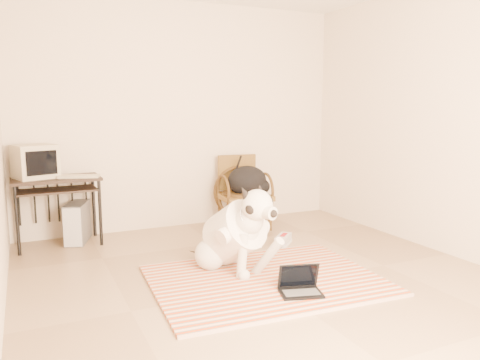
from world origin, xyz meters
TOP-DOWN VIEW (x-y plane):
  - floor at (0.00, 0.00)m, footprint 4.50×4.50m
  - wall_back at (0.00, 2.25)m, footprint 4.50×0.00m
  - wall_right at (2.00, 0.00)m, footprint 0.00×4.50m
  - rug at (-0.01, 0.11)m, footprint 1.97×1.55m
  - dog at (-0.15, 0.44)m, footprint 0.63×1.08m
  - laptop at (0.09, -0.26)m, footprint 0.37×0.31m
  - computer_desk at (-1.51, 1.96)m, footprint 0.89×0.51m
  - crt_monitor at (-1.70, 2.04)m, footprint 0.49×0.47m
  - desk_keyboard at (-1.29, 1.89)m, footprint 0.44×0.27m
  - pc_tower at (-1.32, 2.02)m, footprint 0.33×0.50m
  - rattan_chair at (0.60, 1.86)m, footprint 0.61×0.59m
  - backpack at (0.65, 1.78)m, footprint 0.52×0.40m
  - sneaker_left at (0.32, 1.13)m, footprint 0.16×0.34m
  - sneaker_right at (0.66, 0.98)m, footprint 0.30×0.30m

SIDE VIEW (x-z plane):
  - floor at x=0.00m, z-range 0.00..0.00m
  - rug at x=-0.01m, z-range 0.00..0.02m
  - sneaker_right at x=0.66m, z-range -0.01..0.10m
  - sneaker_left at x=0.32m, z-range -0.01..0.11m
  - laptop at x=0.09m, z-range -0.03..0.19m
  - pc_tower at x=-1.32m, z-range 0.00..0.43m
  - dog at x=-0.15m, z-range -0.08..0.77m
  - rattan_chair at x=0.60m, z-range 0.00..0.87m
  - backpack at x=0.65m, z-range 0.39..0.75m
  - computer_desk at x=-1.51m, z-range 0.26..0.99m
  - desk_keyboard at x=-1.29m, z-range 0.73..0.76m
  - crt_monitor at x=-1.70m, z-range 0.73..1.08m
  - wall_back at x=0.00m, z-range -0.90..3.60m
  - wall_right at x=2.00m, z-range -0.90..3.60m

